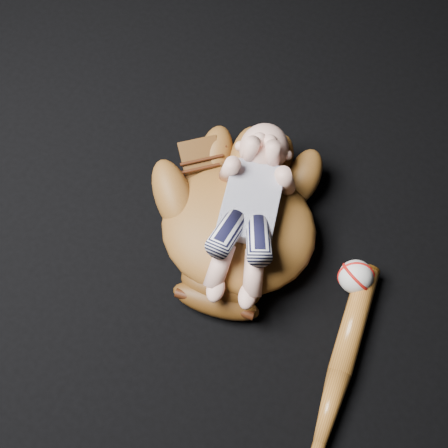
# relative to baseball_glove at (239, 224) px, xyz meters

# --- Properties ---
(baseball_glove) EXTENTS (0.48, 0.52, 0.14)m
(baseball_glove) POSITION_rel_baseball_glove_xyz_m (0.00, 0.00, 0.00)
(baseball_glove) COLOR brown
(baseball_glove) RESTS_ON ground
(newborn_baby) EXTENTS (0.27, 0.42, 0.16)m
(newborn_baby) POSITION_rel_baseball_glove_xyz_m (0.02, 0.00, 0.06)
(newborn_baby) COLOR #DAA18D
(newborn_baby) RESTS_ON baseball_glove
(baseball_bat) EXTENTS (0.11, 0.51, 0.05)m
(baseball_bat) POSITION_rel_baseball_glove_xyz_m (0.31, -0.20, -0.05)
(baseball_bat) COLOR #93551C
(baseball_bat) RESTS_ON ground
(baseball) EXTENTS (0.08, 0.08, 0.07)m
(baseball) POSITION_rel_baseball_glove_xyz_m (0.26, 0.02, -0.04)
(baseball) COLOR silver
(baseball) RESTS_ON ground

